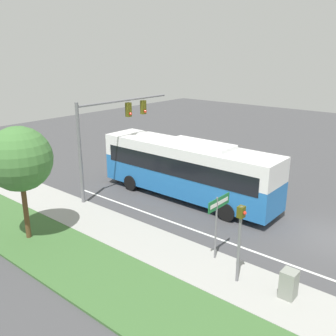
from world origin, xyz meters
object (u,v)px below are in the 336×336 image
pedestrian_signal (240,233)px  bus (187,167)px  street_sign (218,214)px  signal_gantry (110,125)px  utility_cabinet (289,284)px

pedestrian_signal → bus: bearing=49.7°
bus → street_sign: size_ratio=3.97×
signal_gantry → pedestrian_signal: signal_gantry is taller
signal_gantry → street_sign: 10.11m
bus → signal_gantry: signal_gantry is taller
street_sign → bus: bearing=47.4°
bus → utility_cabinet: 10.56m
utility_cabinet → signal_gantry: bearing=75.8°
pedestrian_signal → signal_gantry: bearing=72.0°
bus → pedestrian_signal: 9.08m
signal_gantry → utility_cabinet: bearing=-104.2°
signal_gantry → pedestrian_signal: (-3.61, -11.12, -2.19)m
bus → pedestrian_signal: (-5.87, -6.93, 0.20)m
signal_gantry → utility_cabinet: size_ratio=7.02×
signal_gantry → utility_cabinet: signal_gantry is taller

